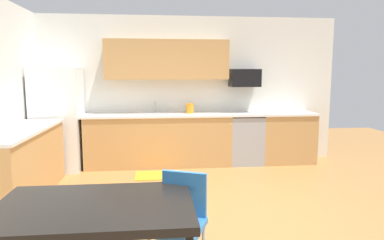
# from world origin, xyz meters

# --- Properties ---
(ground_plane) EXTENTS (12.00, 12.00, 0.00)m
(ground_plane) POSITION_xyz_m (0.00, 0.00, 0.00)
(ground_plane) COLOR #9E6B38
(wall_back) EXTENTS (5.80, 0.10, 2.70)m
(wall_back) POSITION_xyz_m (0.00, 2.65, 1.35)
(wall_back) COLOR silver
(wall_back) RESTS_ON ground
(cabinet_run_back) EXTENTS (2.57, 0.60, 0.90)m
(cabinet_run_back) POSITION_xyz_m (-0.47, 2.30, 0.45)
(cabinet_run_back) COLOR tan
(cabinet_run_back) RESTS_ON ground
(cabinet_run_back_right) EXTENTS (0.98, 0.60, 0.90)m
(cabinet_run_back_right) POSITION_xyz_m (1.91, 2.30, 0.45)
(cabinet_run_back_right) COLOR tan
(cabinet_run_back_right) RESTS_ON ground
(cabinet_run_left) EXTENTS (0.60, 2.00, 0.90)m
(cabinet_run_left) POSITION_xyz_m (-2.30, 0.80, 0.45)
(cabinet_run_left) COLOR tan
(cabinet_run_left) RESTS_ON ground
(countertop_back) EXTENTS (4.80, 0.64, 0.04)m
(countertop_back) POSITION_xyz_m (0.00, 2.30, 0.92)
(countertop_back) COLOR silver
(countertop_back) RESTS_ON cabinet_run_back
(countertop_left) EXTENTS (0.64, 2.00, 0.04)m
(countertop_left) POSITION_xyz_m (-2.30, 0.80, 0.92)
(countertop_left) COLOR silver
(countertop_left) RESTS_ON cabinet_run_left
(upper_cabinets_back) EXTENTS (2.20, 0.34, 0.70)m
(upper_cabinets_back) POSITION_xyz_m (-0.30, 2.43, 1.90)
(upper_cabinets_back) COLOR tan
(refrigerator) EXTENTS (0.76, 0.70, 1.73)m
(refrigerator) POSITION_xyz_m (-2.18, 2.22, 0.87)
(refrigerator) COLOR white
(refrigerator) RESTS_ON ground
(oven_range) EXTENTS (0.60, 0.60, 0.91)m
(oven_range) POSITION_xyz_m (1.12, 2.30, 0.46)
(oven_range) COLOR #999BA0
(oven_range) RESTS_ON ground
(microwave) EXTENTS (0.54, 0.36, 0.32)m
(microwave) POSITION_xyz_m (1.12, 2.40, 1.57)
(microwave) COLOR black
(sink_basin) EXTENTS (0.48, 0.40, 0.14)m
(sink_basin) POSITION_xyz_m (-0.52, 2.30, 0.88)
(sink_basin) COLOR #A5A8AD
(sink_basin) RESTS_ON countertop_back
(sink_faucet) EXTENTS (0.02, 0.02, 0.24)m
(sink_faucet) POSITION_xyz_m (-0.52, 2.48, 1.04)
(sink_faucet) COLOR #B2B5BA
(sink_faucet) RESTS_ON countertop_back
(dining_table) EXTENTS (1.40, 0.90, 0.74)m
(dining_table) POSITION_xyz_m (-0.95, -1.41, 0.68)
(dining_table) COLOR black
(dining_table) RESTS_ON ground
(chair_near_table) EXTENTS (0.52, 0.52, 0.85)m
(chair_near_table) POSITION_xyz_m (-0.32, -1.16, 0.50)
(chair_near_table) COLOR #2D72B7
(chair_near_table) RESTS_ON ground
(floor_mat) EXTENTS (0.70, 0.50, 0.01)m
(floor_mat) POSITION_xyz_m (-0.51, 1.65, 0.01)
(floor_mat) COLOR orange
(floor_mat) RESTS_ON ground
(kettle) EXTENTS (0.14, 0.14, 0.20)m
(kettle) POSITION_xyz_m (0.10, 2.35, 1.02)
(kettle) COLOR orange
(kettle) RESTS_ON countertop_back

